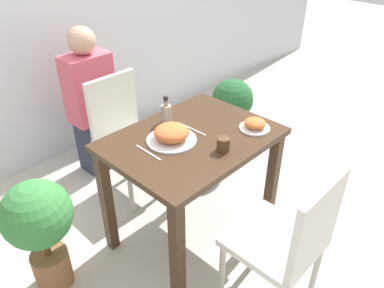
% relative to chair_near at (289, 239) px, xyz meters
% --- Properties ---
extents(ground_plane, '(16.00, 16.00, 0.00)m').
position_rel_chair_near_xyz_m(ground_plane, '(0.04, 0.69, -0.50)').
color(ground_plane, '#B7B2A8').
extents(dining_table, '(0.94, 0.71, 0.77)m').
position_rel_chair_near_xyz_m(dining_table, '(0.04, 0.69, 0.14)').
color(dining_table, '#3D2819').
rests_on(dining_table, ground_plane).
extents(chair_near, '(0.42, 0.42, 0.88)m').
position_rel_chair_near_xyz_m(chair_near, '(0.00, 0.00, 0.00)').
color(chair_near, silver).
rests_on(chair_near, ground_plane).
extents(chair_far, '(0.42, 0.42, 0.88)m').
position_rel_chair_near_xyz_m(chair_far, '(0.08, 1.42, 0.00)').
color(chair_far, silver).
rests_on(chair_far, ground_plane).
extents(food_plate, '(0.28, 0.28, 0.09)m').
position_rel_chair_near_xyz_m(food_plate, '(-0.07, 0.74, 0.32)').
color(food_plate, white).
rests_on(food_plate, dining_table).
extents(side_plate, '(0.18, 0.18, 0.07)m').
position_rel_chair_near_xyz_m(side_plate, '(0.35, 0.49, 0.30)').
color(side_plate, white).
rests_on(side_plate, dining_table).
extents(drink_cup, '(0.07, 0.07, 0.08)m').
position_rel_chair_near_xyz_m(drink_cup, '(0.05, 0.48, 0.31)').
color(drink_cup, '#4C331E').
rests_on(drink_cup, dining_table).
extents(sauce_bottle, '(0.06, 0.06, 0.18)m').
position_rel_chair_near_xyz_m(sauce_bottle, '(0.05, 0.92, 0.34)').
color(sauce_bottle, gray).
rests_on(sauce_bottle, dining_table).
extents(fork_utensil, '(0.01, 0.20, 0.00)m').
position_rel_chair_near_xyz_m(fork_utensil, '(-0.24, 0.74, 0.28)').
color(fork_utensil, silver).
rests_on(fork_utensil, dining_table).
extents(spoon_utensil, '(0.01, 0.20, 0.00)m').
position_rel_chair_near_xyz_m(spoon_utensil, '(0.09, 0.74, 0.28)').
color(spoon_utensil, silver).
rests_on(spoon_utensil, dining_table).
extents(potted_plant_left, '(0.37, 0.37, 0.71)m').
position_rel_chair_near_xyz_m(potted_plant_left, '(-0.78, 1.01, -0.03)').
color(potted_plant_left, brown).
rests_on(potted_plant_left, ground_plane).
extents(potted_plant_right, '(0.33, 0.33, 0.73)m').
position_rel_chair_near_xyz_m(potted_plant_right, '(0.92, 1.10, -0.07)').
color(potted_plant_right, brown).
rests_on(potted_plant_right, ground_plane).
extents(person_figure, '(0.34, 0.22, 1.17)m').
position_rel_chair_near_xyz_m(person_figure, '(0.08, 1.81, 0.08)').
color(person_figure, '#2D3347').
rests_on(person_figure, ground_plane).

